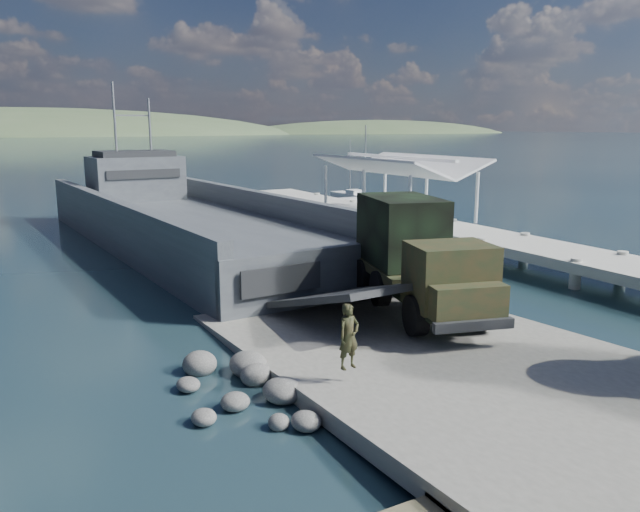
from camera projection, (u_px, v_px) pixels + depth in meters
The scene contains 10 objects.
ground at pixel (431, 363), 19.22m from camera, with size 1400.00×1400.00×0.00m, color #19323D.
boat_ramp at pixel (453, 366), 18.32m from camera, with size 10.00×18.00×0.50m, color slate.
shoreline_rocks at pixel (237, 398), 16.71m from camera, with size 3.20×5.60×0.90m, color #4F4F4C, non-canonical shape.
distant_headlands at pixel (53, 135), 522.59m from camera, with size 1000.00×240.00×48.00m, color #455C3A, non-canonical shape.
pier at pixel (406, 212), 41.14m from camera, with size 6.40×44.00×6.10m.
landing_craft at pixel (189, 231), 38.03m from camera, with size 11.37×37.92×11.13m.
military_truck at pixel (416, 255), 23.02m from camera, with size 4.77×8.96×3.99m.
soldier at pixel (349, 350), 16.38m from camera, with size 0.64×0.42×1.76m, color #22311B.
sailboat_near at pixel (366, 205), 54.61m from camera, with size 1.88×6.17×7.49m.
sailboat_far at pixel (351, 196), 62.15m from camera, with size 1.67×5.09×6.14m.
Camera 1 is at (-11.79, -14.22, 7.15)m, focal length 35.00 mm.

